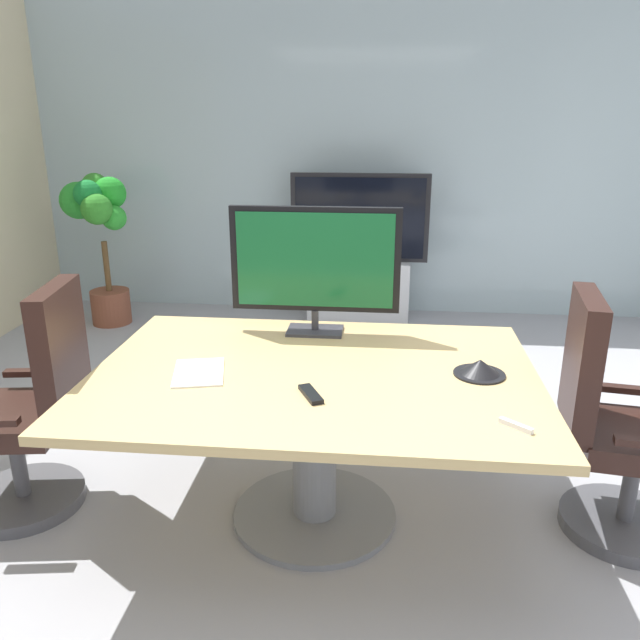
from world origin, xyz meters
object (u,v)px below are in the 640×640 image
conference_table (314,407)px  remote_control (311,394)px  office_chair_right (614,438)px  conference_phone (480,368)px  tv_monitor (315,263)px  wall_display_unit (359,272)px  office_chair_left (32,419)px  potted_plant (98,227)px

conference_table → remote_control: bearing=-86.8°
conference_table → office_chair_right: size_ratio=1.76×
conference_table → conference_phone: conference_phone is taller
tv_monitor → wall_display_unit: (0.12, 2.48, -0.66)m
tv_monitor → remote_control: size_ratio=4.94×
wall_display_unit → remote_control: wall_display_unit is taller
wall_display_unit → remote_control: bearing=-91.0°
wall_display_unit → conference_table: bearing=-91.3°
conference_table → wall_display_unit: bearing=88.7°
remote_control → tv_monitor: bearing=68.8°
conference_table → wall_display_unit: size_ratio=1.47×
office_chair_left → remote_control: bearing=72.2°
wall_display_unit → potted_plant: 2.30m
conference_table → conference_phone: (0.71, 0.03, 0.20)m
conference_phone → tv_monitor: bearing=147.7°
wall_display_unit → tv_monitor: bearing=-92.8°
office_chair_right → potted_plant: size_ratio=0.84×
tv_monitor → conference_phone: size_ratio=3.82×
remote_control → office_chair_left: bearing=144.5°
conference_phone → potted_plant: bearing=137.4°
conference_table → conference_phone: size_ratio=8.72×
potted_plant → tv_monitor: bearing=-45.6°
conference_phone → remote_control: conference_phone is taller
conference_table → remote_control: size_ratio=11.29×
office_chair_left → office_chair_right: (2.63, 0.09, 0.00)m
potted_plant → conference_phone: size_ratio=5.91×
office_chair_left → remote_control: size_ratio=6.41×
tv_monitor → conference_phone: bearing=-32.3°
wall_display_unit → remote_control: 3.26m
conference_table → wall_display_unit: wall_display_unit is taller
potted_plant → remote_control: potted_plant is taller
tv_monitor → potted_plant: 3.03m
conference_phone → office_chair_left: bearing=-178.3°
office_chair_left → potted_plant: size_ratio=0.84×
wall_display_unit → potted_plant: (-2.24, -0.32, 0.42)m
office_chair_left → wall_display_unit: 3.32m
wall_display_unit → office_chair_right: bearing=-67.0°
conference_table → office_chair_right: 1.32m
office_chair_left → wall_display_unit: size_ratio=0.83×
office_chair_right → potted_plant: (-3.48, 2.61, 0.40)m
office_chair_left → conference_phone: size_ratio=4.95×
office_chair_right → wall_display_unit: 3.18m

